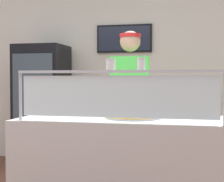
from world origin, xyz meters
name	(u,v)px	position (x,y,z in m)	size (l,w,h in m)	color
shop_rear_unit	(152,73)	(0.86, 2.72, 1.36)	(6.13, 0.13, 2.70)	silver
serving_counter	(124,175)	(0.87, 0.37, 0.47)	(1.73, 0.74, 0.95)	#BCB7B2
sneeze_guard	(116,89)	(0.87, 0.06, 1.20)	(1.56, 0.06, 0.39)	#B2B5BC
pizza_tray	(133,116)	(0.94, 0.40, 0.97)	(0.47, 0.47, 0.04)	#9EA0A8
pizza_server	(131,114)	(0.92, 0.38, 0.99)	(0.07, 0.28, 0.01)	#ADAFB7
parmesan_shaker	(111,65)	(0.82, 0.06, 1.38)	(0.07, 0.07, 0.08)	white
pepper_flake_shaker	(141,65)	(1.05, 0.06, 1.38)	(0.06, 0.06, 0.09)	white
worker_figure	(130,105)	(0.81, 1.03, 1.01)	(0.41, 0.50, 1.76)	#23232D
drink_fridge	(42,106)	(-0.70, 2.27, 0.88)	(0.69, 0.65, 1.77)	black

